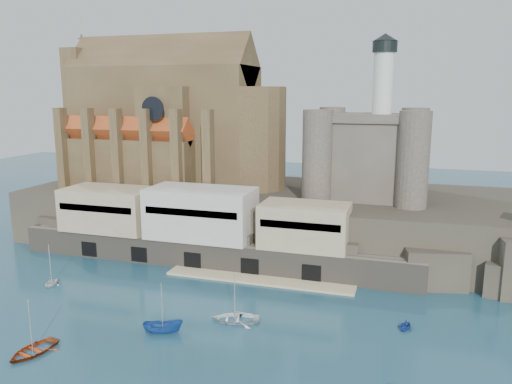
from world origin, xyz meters
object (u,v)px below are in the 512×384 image
object	(u,v)px
church	(172,126)
boat_0	(33,353)
castle_keep	(368,151)
boat_2	(163,332)

from	to	relation	value
church	boat_0	xyz separation A→B (m)	(8.15, -52.61, -22.13)
church	castle_keep	size ratio (longest dim) A/B	1.60
boat_0	church	bearing A→B (deg)	110.35
castle_keep	boat_2	xyz separation A→B (m)	(-20.33, -43.01, -18.31)
church	boat_0	bearing A→B (deg)	-81.19
castle_keep	boat_2	world-z (taller)	castle_keep
church	castle_keep	bearing A→B (deg)	-1.11
boat_0	boat_2	xyz separation A→B (m)	(11.73, 8.83, 0.00)
boat_0	boat_2	distance (m)	14.68
church	boat_2	bearing A→B (deg)	-65.58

